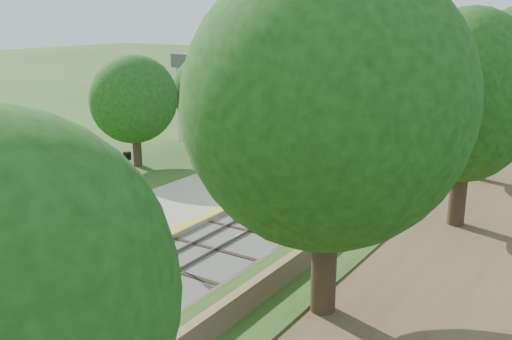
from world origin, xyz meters
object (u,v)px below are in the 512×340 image
Objects in this scene: station_building at (231,96)px; train at (498,77)px; signal_gantry at (478,75)px; signal_platform at (70,189)px; lamppost_far at (130,199)px; signal_farside at (437,129)px.

train is at bearing 74.40° from station_building.
signal_gantry is 52.89m from signal_platform.
lamppost_far is 0.73× the size of signal_farside.
lamppost_far is 21.79m from signal_farside.
station_building is 52.09m from train.
signal_platform reaches higher than lamppost_far.
train is at bearing 96.53° from signal_farside.
train is 73.62m from lamppost_far.
station_building is 25.62m from lamppost_far.
signal_farside is at bearing -11.28° from station_building.
station_building is 1.41× the size of signal_farside.
signal_farside is (9.10, 23.59, -0.32)m from signal_platform.
signal_platform reaches higher than train.
signal_platform reaches higher than signal_gantry.
signal_gantry is 1.88× the size of lamppost_far.
train is (14.00, 50.14, -1.88)m from station_building.
signal_farside is (20.20, -4.03, -0.25)m from station_building.
lamppost_far is 0.72× the size of signal_platform.
station_building is 0.06× the size of train.
train is at bearing 95.61° from signal_gantry.
station_building reaches higher than signal_platform.
lamppost_far is at bearing -66.19° from station_building.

